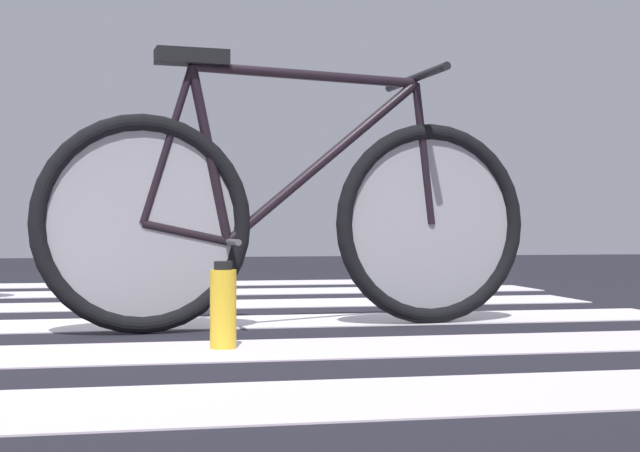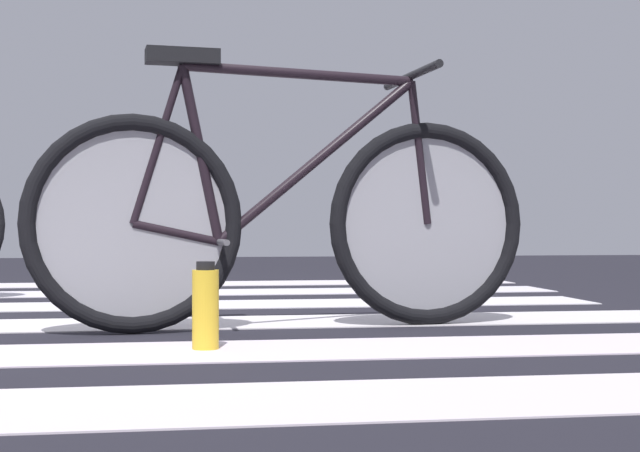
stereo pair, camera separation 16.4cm
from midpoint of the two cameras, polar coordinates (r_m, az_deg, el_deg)
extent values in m
cube|color=black|center=(3.64, -20.12, -5.69)|extent=(18.00, 14.00, 0.02)
cube|color=silver|center=(4.19, -20.04, -4.78)|extent=(5.20, 0.44, 0.00)
cube|color=silver|center=(4.93, -17.25, -4.06)|extent=(5.20, 0.44, 0.00)
cube|color=silver|center=(5.66, -16.05, -3.54)|extent=(5.20, 0.44, 0.00)
torus|color=black|center=(3.06, -12.38, 0.14)|extent=(0.72, 0.13, 0.72)
torus|color=black|center=(3.31, 5.52, 0.13)|extent=(0.72, 0.13, 0.72)
cylinder|color=gray|center=(3.06, -12.38, 0.14)|extent=(0.60, 0.07, 0.61)
cylinder|color=gray|center=(3.31, 5.52, 0.13)|extent=(0.60, 0.07, 0.61)
cylinder|color=black|center=(3.20, -2.20, 9.31)|extent=(0.80, 0.12, 0.05)
cylinder|color=black|center=(3.18, -1.15, 4.10)|extent=(0.70, 0.11, 0.59)
cylinder|color=black|center=(3.09, -8.31, 4.40)|extent=(0.16, 0.05, 0.59)
cylinder|color=black|center=(3.07, -9.78, -0.42)|extent=(0.29, 0.06, 0.09)
cylinder|color=black|center=(3.08, -10.89, 4.99)|extent=(0.19, 0.05, 0.53)
cylinder|color=black|center=(3.30, 5.04, 4.47)|extent=(0.09, 0.04, 0.50)
cube|color=black|center=(3.13, -9.41, 10.28)|extent=(0.25, 0.12, 0.05)
cylinder|color=black|center=(3.33, 4.55, 9.13)|extent=(0.08, 0.52, 0.03)
cylinder|color=#4C4C51|center=(3.09, -7.21, -0.97)|extent=(0.06, 0.34, 0.02)
cylinder|color=gold|center=(2.64, -7.76, -5.16)|extent=(0.08, 0.08, 0.23)
cylinder|color=black|center=(2.63, -7.76, -2.44)|extent=(0.05, 0.05, 0.02)
camera|label=1|loc=(0.08, -101.08, 0.00)|focal=51.98mm
camera|label=2|loc=(0.08, 78.92, 0.00)|focal=51.98mm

